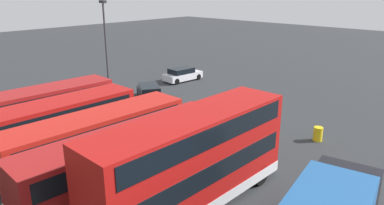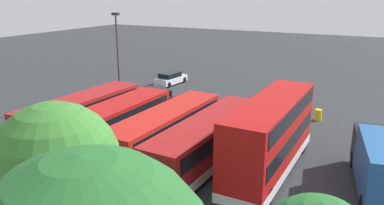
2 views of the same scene
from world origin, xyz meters
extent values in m
plane|color=#2D3033|center=(0.00, 0.00, 0.00)|extent=(140.00, 140.00, 0.00)
cube|color=#B71411|center=(-7.19, 10.59, 2.45)|extent=(2.68, 10.60, 4.20)
cube|color=silver|center=(-7.19, 10.59, 0.62)|extent=(2.72, 10.64, 0.55)
cube|color=black|center=(-7.19, 10.59, 2.25)|extent=(2.73, 9.80, 0.90)
cube|color=black|center=(-7.19, 10.59, 3.95)|extent=(2.73, 9.80, 0.90)
cube|color=black|center=(-7.26, 5.27, 2.25)|extent=(2.25, 0.09, 1.10)
cylinder|color=black|center=(-6.12, 6.69, 0.55)|extent=(0.31, 1.10, 1.10)
cylinder|color=black|center=(-8.36, 6.71, 0.55)|extent=(0.31, 1.10, 1.10)
cube|color=#A51919|center=(-3.40, 11.26, 1.65)|extent=(2.99, 11.63, 2.60)
cube|color=silver|center=(-3.40, 11.26, 0.62)|extent=(3.03, 11.68, 0.55)
cube|color=black|center=(-3.40, 11.26, 2.25)|extent=(3.02, 10.84, 0.90)
cube|color=black|center=(-3.62, 5.46, 2.25)|extent=(2.25, 0.15, 1.10)
cylinder|color=black|center=(-2.45, 6.85, 0.55)|extent=(0.34, 1.11, 1.10)
cylinder|color=black|center=(-4.69, 6.93, 0.55)|extent=(0.34, 1.11, 1.10)
cylinder|color=black|center=(-2.11, 15.59, 0.55)|extent=(0.34, 1.11, 1.10)
cube|color=red|center=(-0.16, 11.00, 1.65)|extent=(2.90, 11.01, 2.60)
cube|color=silver|center=(-0.16, 11.00, 0.62)|extent=(2.94, 11.05, 0.55)
cube|color=black|center=(-0.16, 11.00, 2.25)|extent=(2.94, 10.21, 0.90)
cube|color=black|center=(-0.33, 5.50, 2.25)|extent=(2.25, 0.13, 1.10)
cylinder|color=black|center=(0.84, 6.89, 0.55)|extent=(0.34, 1.11, 1.10)
cylinder|color=black|center=(-1.41, 6.97, 0.55)|extent=(0.34, 1.11, 1.10)
cylinder|color=black|center=(1.10, 15.02, 0.55)|extent=(0.34, 1.11, 1.10)
cylinder|color=black|center=(-1.15, 15.10, 0.55)|extent=(0.34, 1.11, 1.10)
cube|color=#B71411|center=(3.76, 11.50, 1.65)|extent=(2.64, 10.45, 2.60)
cube|color=silver|center=(3.76, 11.50, 0.62)|extent=(2.68, 10.49, 0.55)
cube|color=black|center=(3.76, 11.50, 2.25)|extent=(2.70, 9.65, 0.90)
cube|color=black|center=(3.71, 6.26, 2.25)|extent=(2.25, 0.08, 1.10)
cylinder|color=black|center=(4.85, 7.68, 0.55)|extent=(0.31, 1.10, 1.10)
cylinder|color=black|center=(2.60, 7.70, 0.55)|extent=(0.31, 1.10, 1.10)
cylinder|color=black|center=(2.67, 15.32, 0.55)|extent=(0.31, 1.10, 1.10)
cube|color=#A51919|center=(7.32, 11.05, 1.65)|extent=(2.94, 10.88, 2.60)
cube|color=silver|center=(7.32, 11.05, 0.62)|extent=(2.98, 10.93, 0.55)
cube|color=black|center=(7.32, 11.05, 2.25)|extent=(2.97, 10.09, 0.90)
cube|color=black|center=(7.13, 5.62, 2.25)|extent=(2.25, 0.14, 1.10)
cylinder|color=black|center=(8.30, 7.01, 0.55)|extent=(0.34, 1.11, 1.10)
cylinder|color=black|center=(6.05, 7.09, 0.55)|extent=(0.34, 1.11, 1.10)
cube|color=black|center=(-12.76, 7.26, 1.50)|extent=(2.81, 2.40, 2.20)
cube|color=silver|center=(9.67, -5.98, 0.53)|extent=(2.19, 4.44, 0.70)
cube|color=black|center=(9.68, -5.78, 1.15)|extent=(1.87, 2.71, 0.55)
cylinder|color=black|center=(10.32, -7.59, 0.32)|extent=(0.28, 0.66, 0.64)
cylinder|color=black|center=(8.73, -7.44, 0.32)|extent=(0.28, 0.66, 0.64)
cylinder|color=black|center=(10.61, -4.52, 0.32)|extent=(0.28, 0.66, 0.64)
cylinder|color=black|center=(9.01, -4.37, 0.32)|extent=(0.28, 0.66, 0.64)
cube|color=black|center=(6.95, 1.10, 0.53)|extent=(4.71, 3.90, 0.70)
cube|color=black|center=(6.79, 1.21, 1.15)|extent=(3.12, 2.81, 0.55)
cylinder|color=black|center=(8.75, 0.91, 0.32)|extent=(0.66, 0.53, 0.64)
cylinder|color=black|center=(7.89, -0.44, 0.32)|extent=(0.66, 0.53, 0.64)
cylinder|color=black|center=(6.02, 2.65, 0.32)|extent=(0.66, 0.53, 0.64)
cylinder|color=black|center=(5.16, 1.30, 0.32)|extent=(0.66, 0.53, 0.64)
cylinder|color=#38383D|center=(9.79, 3.41, 4.21)|extent=(0.16, 0.16, 8.43)
cube|color=#262628|center=(9.79, 3.41, 8.58)|extent=(0.70, 0.30, 0.24)
cylinder|color=yellow|center=(-8.11, -0.65, 0.47)|extent=(0.60, 0.60, 0.95)
camera|label=1|loc=(-17.08, 21.22, 9.82)|focal=33.75mm
camera|label=2|loc=(-12.69, 30.99, 10.53)|focal=34.95mm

